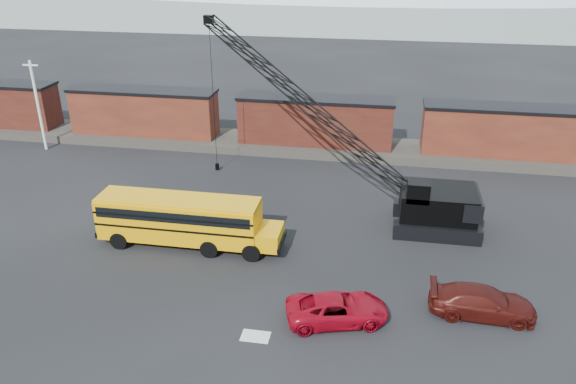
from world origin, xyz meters
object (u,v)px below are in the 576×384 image
red_pickup (337,309)px  maroon_suv (482,302)px  school_bus (185,219)px  crawler_crane (306,103)px

red_pickup → maroon_suv: size_ratio=0.96×
school_bus → red_pickup: 11.71m
school_bus → crawler_crane: bearing=53.6°
maroon_suv → crawler_crane: bearing=42.1°
red_pickup → maroon_suv: (7.25, 1.75, 0.06)m
school_bus → crawler_crane: size_ratio=0.57×
school_bus → red_pickup: bearing=-30.6°
school_bus → red_pickup: size_ratio=2.26×
maroon_suv → crawler_crane: size_ratio=0.26×
red_pickup → crawler_crane: (-3.78, 14.43, 6.40)m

